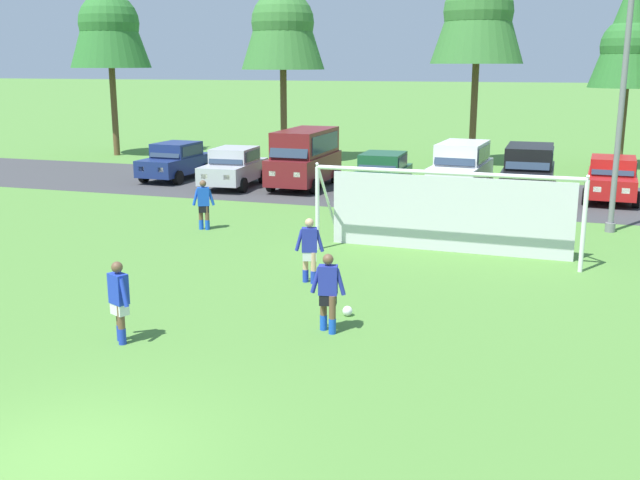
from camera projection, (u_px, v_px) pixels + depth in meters
The scene contains 19 objects.
ground_plane at pixel (352, 232), 24.04m from camera, with size 400.00×400.00×0.00m, color #518438.
parking_lot_strip at pixel (403, 192), 31.48m from camera, with size 52.00×8.40×0.01m, color #3D3D3F.
soccer_ball at pixel (348, 311), 16.01m from camera, with size 0.22×0.22×0.22m.
soccer_goal at pixel (448, 209), 21.01m from camera, with size 7.46×2.11×2.57m.
player_striker_near at pixel (204, 205), 24.17m from camera, with size 0.72×0.39×1.64m.
player_midfield_center at pixel (119, 302), 14.33m from camera, with size 0.67×0.46×1.64m.
player_defender_far at pixel (309, 251), 18.27m from camera, with size 0.75×0.35×1.64m.
player_winger_right at pixel (328, 293), 14.90m from camera, with size 0.75×0.31×1.64m.
parked_car_slot_far_left at pixel (176, 161), 34.64m from camera, with size 2.17×4.27×1.72m.
parked_car_slot_left at pixel (234, 167), 32.54m from camera, with size 2.22×4.30×1.72m.
parked_car_slot_center_left at pixel (305, 157), 32.36m from camera, with size 2.24×4.82×2.52m.
parked_car_slot_center at pixel (382, 174), 30.62m from camera, with size 2.08×4.22×1.72m.
parked_car_slot_center_right at pixel (461, 168), 30.57m from camera, with size 2.40×4.73×2.16m.
parked_car_slot_right at pixel (529, 172), 29.40m from camera, with size 2.15×4.61×2.16m.
parked_car_slot_far_right at pixel (612, 179), 29.30m from camera, with size 2.22×4.29×1.72m.
tree_left_edge at pixel (108, 8), 42.08m from camera, with size 4.56×4.56×12.17m.
tree_mid_left at pixel (282, 7), 39.38m from camera, with size 4.50×4.50×12.01m.
tree_mid_right at pixel (631, 32), 36.61m from camera, with size 3.72×3.72×9.92m.
street_lamp at pixel (628, 97), 22.96m from camera, with size 2.00×0.32×8.34m.
Camera 1 is at (6.20, -7.64, 5.34)m, focal length 41.53 mm.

